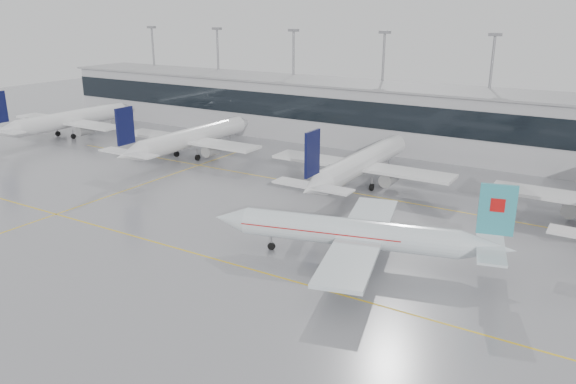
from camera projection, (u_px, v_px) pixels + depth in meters
The scene contains 12 objects.
ground at pixel (231, 264), 61.94m from camera, with size 320.00×320.00×0.00m, color gray.
taxi_line_main at pixel (231, 264), 61.93m from camera, with size 120.00×0.25×0.01m, color yellow.
taxi_line_north at pixel (349, 192), 86.23m from camera, with size 120.00×0.25×0.01m, color yellow.
taxi_line_cross at pixel (137, 186), 89.04m from camera, with size 0.25×60.00×0.01m, color yellow.
terminal at pixel (421, 120), 110.29m from camera, with size 180.00×15.00×12.00m, color #A3A3A7.
terminal_glass at pixel (408, 119), 103.71m from camera, with size 180.00×0.20×5.00m, color black.
terminal_roof at pixel (423, 89), 108.37m from camera, with size 182.00×16.00×0.40m, color gray.
light_masts at pixel (434, 79), 112.87m from camera, with size 156.40×1.00×22.60m.
air_canada_jet at pixel (359, 234), 61.62m from camera, with size 33.18×26.27×10.21m.
parked_jet_a at pixel (68, 120), 122.97m from camera, with size 29.64×36.96×11.72m.
parked_jet_b at pixel (190, 138), 105.52m from camera, with size 29.64×36.96×11.72m.
parked_jet_c at pixel (360, 163), 88.07m from camera, with size 29.64×36.96×11.72m.
Camera 1 is at (34.95, -44.77, 26.69)m, focal length 35.00 mm.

